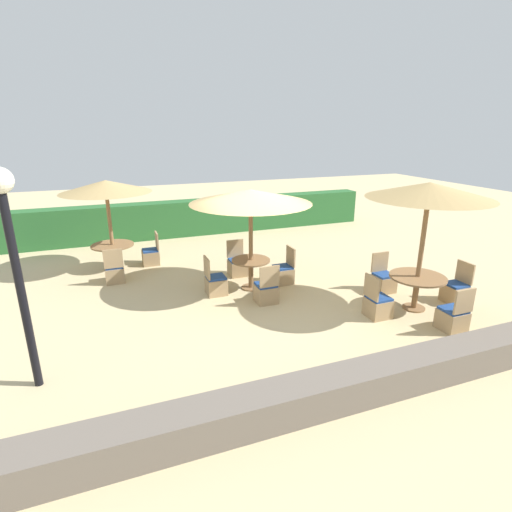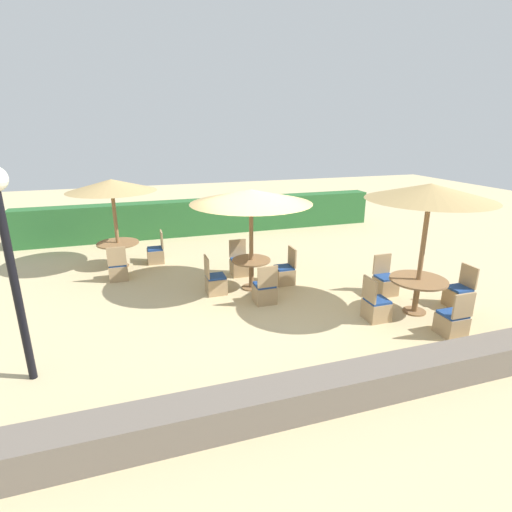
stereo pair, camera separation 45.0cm
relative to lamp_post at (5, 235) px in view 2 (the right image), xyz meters
The scene contains 20 objects.
ground_plane 5.29m from the lamp_post, 20.16° to the left, with size 40.00×40.00×0.00m, color #C6B284.
hedge_row 9.39m from the lamp_post, 61.17° to the left, with size 13.00×0.70×1.26m, color #28602D.
stone_border 5.33m from the lamp_post, 24.67° to the right, with size 10.00×0.56×0.50m, color #6B6056.
lamp_post is the anchor object (origin of this frame).
parasol_front_right 7.36m from the lamp_post, ahead, with size 2.51×2.51×2.76m.
round_table_front_right 7.56m from the lamp_post, ahead, with size 1.18×1.18×0.76m.
patio_chair_front_right_north 7.71m from the lamp_post, ahead, with size 0.46×0.46×0.93m.
patio_chair_front_right_east 8.72m from the lamp_post, ahead, with size 0.46×0.46×0.93m.
patio_chair_front_right_south 7.71m from the lamp_post, ahead, with size 0.46×0.46×0.93m.
patio_chair_front_right_west 6.68m from the lamp_post, ahead, with size 0.46×0.46×0.93m.
parasol_center 5.06m from the lamp_post, 29.29° to the left, with size 2.85×2.85×2.44m.
round_table_center 5.37m from the lamp_post, 29.29° to the left, with size 0.93×0.93×0.74m.
patio_chair_center_east 6.23m from the lamp_post, 25.36° to the left, with size 0.46×0.46×0.93m.
patio_chair_center_south 5.15m from the lamp_post, 19.38° to the left, with size 0.46×0.46×0.93m.
patio_chair_center_west 4.74m from the lamp_post, 34.78° to the left, with size 0.46×0.46×0.93m.
patio_chair_center_north 5.97m from the lamp_post, 38.28° to the left, with size 0.46×0.46×0.93m.
parasol_back_left 5.31m from the lamp_post, 75.63° to the left, with size 2.37×2.37×2.47m.
round_table_back_left 5.60m from the lamp_post, 75.63° to the left, with size 1.14×1.14×0.71m.
patio_chair_back_left_east 6.05m from the lamp_post, 65.74° to the left, with size 0.46×0.46×0.93m.
patio_chair_back_left_south 4.76m from the lamp_post, 72.43° to the left, with size 0.46×0.46×0.93m.
Camera 2 is at (-2.75, -7.91, 3.82)m, focal length 28.00 mm.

